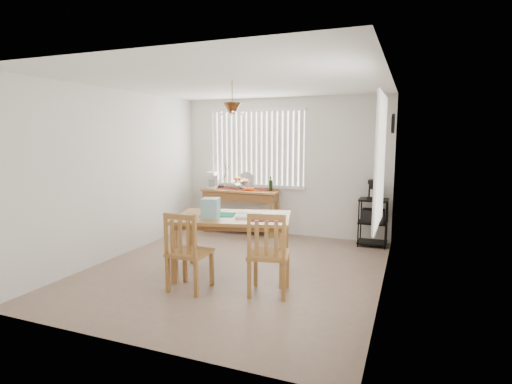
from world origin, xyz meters
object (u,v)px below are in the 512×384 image
at_px(wire_cart, 373,218).
at_px(chair_left, 188,252).
at_px(cart_items, 374,190).
at_px(sideboard, 241,201).
at_px(chair_right, 269,254).
at_px(dining_table, 233,223).

distance_m(wire_cart, chair_left, 3.50).
height_order(cart_items, chair_left, cart_items).
relative_size(wire_cart, cart_items, 2.43).
bearing_deg(sideboard, chair_left, -78.85).
xyz_separation_m(sideboard, chair_right, (1.54, -2.71, -0.14)).
xyz_separation_m(chair_left, chair_right, (0.96, 0.24, 0.02)).
height_order(wire_cart, chair_left, chair_left).
height_order(wire_cart, chair_right, chair_right).
height_order(cart_items, chair_right, cart_items).
height_order(sideboard, cart_items, cart_items).
height_order(sideboard, chair_right, chair_right).
distance_m(cart_items, chair_right, 2.90).
bearing_deg(cart_items, chair_right, -109.48).
bearing_deg(dining_table, chair_left, -109.79).
height_order(dining_table, chair_right, chair_right).
relative_size(dining_table, chair_right, 1.69).
distance_m(sideboard, wire_cart, 2.50).
distance_m(wire_cart, cart_items, 0.48).
bearing_deg(chair_left, dining_table, 70.21).
relative_size(sideboard, dining_table, 0.87).
distance_m(sideboard, chair_right, 3.12).
relative_size(cart_items, chair_left, 0.34).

